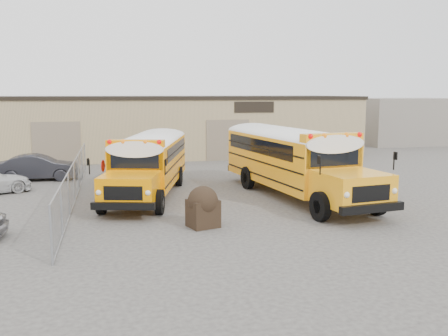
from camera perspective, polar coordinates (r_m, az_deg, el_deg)
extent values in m
plane|color=#42403C|center=(21.56, -1.06, -4.67)|extent=(120.00, 120.00, 0.00)
cube|color=tan|center=(40.87, -6.64, 4.76)|extent=(30.00, 10.00, 4.50)
cube|color=black|center=(40.78, -6.70, 7.99)|extent=(30.20, 10.20, 0.25)
cube|color=black|center=(36.98, 3.48, 6.97)|extent=(3.00, 0.08, 0.80)
cube|color=#7E6F5A|center=(35.93, -18.59, 2.65)|extent=(3.20, 0.08, 3.00)
cube|color=#7E6F5A|center=(36.63, 0.43, 3.20)|extent=(3.20, 0.08, 3.00)
cylinder|color=gray|center=(15.24, -19.16, -7.30)|extent=(0.07, 0.07, 1.80)
cylinder|color=gray|center=(18.13, -18.09, -4.74)|extent=(0.07, 0.07, 1.80)
cylinder|color=gray|center=(21.05, -17.31, -2.89)|extent=(0.07, 0.07, 1.80)
cylinder|color=gray|center=(23.99, -16.73, -1.48)|extent=(0.07, 0.07, 1.80)
cylinder|color=gray|center=(26.94, -16.28, -0.39)|extent=(0.07, 0.07, 1.80)
cylinder|color=gray|center=(29.91, -15.91, 0.49)|extent=(0.07, 0.07, 1.80)
cylinder|color=gray|center=(32.88, -15.61, 1.21)|extent=(0.07, 0.07, 1.80)
cylinder|color=gray|center=(23.86, -16.82, 0.60)|extent=(0.05, 18.00, 0.05)
cylinder|color=gray|center=(24.15, -16.64, -3.47)|extent=(0.05, 18.00, 0.05)
cube|color=gray|center=(23.99, -16.73, -1.48)|extent=(0.02, 18.00, 1.70)
cube|color=gray|center=(52.78, 19.86, 5.12)|extent=(10.00, 8.00, 4.40)
cube|color=#FF9200|center=(31.23, -6.34, 2.32)|extent=(4.36, 8.04, 2.07)
cube|color=#FF9200|center=(26.45, -7.87, 0.16)|extent=(2.70, 2.70, 1.16)
cube|color=black|center=(27.43, -7.51, 2.64)|extent=(2.01, 0.58, 0.76)
cube|color=white|center=(31.12, -6.38, 4.48)|extent=(4.38, 8.12, 0.40)
cube|color=#FF9200|center=(27.60, -7.46, 4.00)|extent=(2.52, 1.11, 0.36)
sphere|color=#E50705|center=(27.55, -9.72, 4.20)|extent=(0.20, 0.20, 0.20)
sphere|color=#E50705|center=(27.20, -5.34, 4.23)|extent=(0.20, 0.20, 0.20)
sphere|color=orange|center=(27.44, -8.53, 4.21)|extent=(0.20, 0.20, 0.20)
sphere|color=orange|center=(27.28, -6.55, 4.22)|extent=(0.20, 0.20, 0.20)
cube|color=black|center=(25.37, -8.31, -1.26)|extent=(2.45, 0.83, 0.28)
cube|color=black|center=(35.16, -5.40, 1.54)|extent=(2.44, 0.81, 0.28)
cube|color=black|center=(31.24, -6.34, 2.18)|extent=(4.36, 7.91, 0.06)
cube|color=black|center=(31.47, -6.28, 3.43)|extent=(4.08, 6.88, 0.62)
cylinder|color=black|center=(26.88, -10.32, -1.01)|extent=(0.54, 1.09, 1.05)
cylinder|color=black|center=(26.47, -5.25, -1.06)|extent=(0.54, 1.09, 1.05)
cylinder|color=black|center=(33.05, -7.98, 0.83)|extent=(0.54, 1.09, 1.05)
cylinder|color=black|center=(32.71, -3.84, 0.81)|extent=(0.54, 1.09, 1.05)
cylinder|color=#BF0505|center=(28.96, -10.45, 1.99)|extent=(0.17, 0.55, 0.56)
cube|color=#FDA316|center=(30.84, 1.29, 2.61)|extent=(4.00, 8.82, 2.30)
cube|color=#FDA316|center=(25.94, 5.84, 0.31)|extent=(2.79, 2.79, 1.29)
cube|color=black|center=(26.92, 4.68, 3.09)|extent=(2.28, 0.40, 0.84)
cube|color=white|center=(30.73, 1.30, 5.05)|extent=(4.01, 8.91, 0.45)
cube|color=#FDA316|center=(27.09, 4.46, 4.62)|extent=(2.80, 0.95, 0.40)
sphere|color=#E50705|center=(26.37, 2.38, 4.82)|extent=(0.22, 0.22, 0.22)
sphere|color=#E50705|center=(27.38, 6.93, 4.91)|extent=(0.22, 0.22, 0.22)
sphere|color=orange|center=(26.63, 3.67, 4.85)|extent=(0.22, 0.22, 0.22)
sphere|color=orange|center=(27.08, 5.72, 4.89)|extent=(0.22, 0.22, 0.22)
cube|color=black|center=(24.86, 7.18, -1.27)|extent=(2.75, 0.64, 0.31)
cube|color=black|center=(34.97, -1.38, 1.65)|extent=(2.75, 0.62, 0.31)
cube|color=black|center=(30.85, 1.29, 2.46)|extent=(4.02, 8.66, 0.07)
cube|color=black|center=(31.09, 1.06, 3.85)|extent=(3.84, 7.50, 0.69)
cylinder|color=black|center=(25.59, 3.02, -1.23)|extent=(0.48, 1.20, 1.16)
cylinder|color=black|center=(26.76, 8.25, -0.88)|extent=(0.48, 1.20, 1.16)
cylinder|color=black|center=(32.10, -2.07, 0.78)|extent=(0.48, 1.20, 1.16)
cylinder|color=black|center=(33.04, 2.31, 1.01)|extent=(0.48, 1.20, 1.16)
cube|color=black|center=(18.59, -2.41, -5.20)|extent=(1.27, 1.20, 1.03)
sphere|color=black|center=(18.49, -2.42, -3.81)|extent=(1.14, 1.14, 1.14)
imported|color=black|center=(30.33, -20.46, 0.07)|extent=(4.50, 1.66, 1.47)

